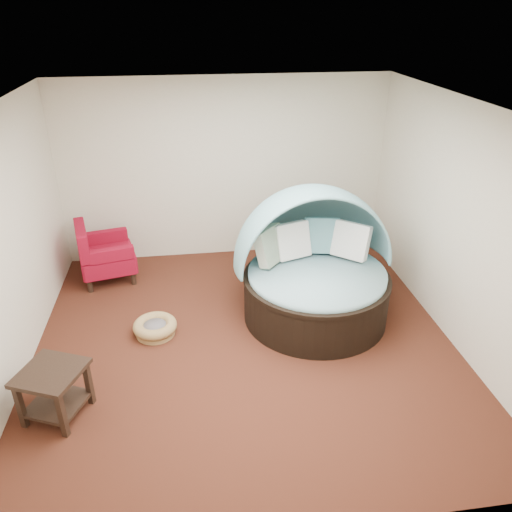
{
  "coord_description": "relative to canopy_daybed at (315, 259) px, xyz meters",
  "views": [
    {
      "loc": [
        -0.56,
        -4.92,
        3.72
      ],
      "look_at": [
        0.22,
        0.6,
        0.86
      ],
      "focal_mm": 35.0,
      "sensor_mm": 36.0,
      "label": 1
    }
  ],
  "objects": [
    {
      "name": "floor",
      "position": [
        -0.97,
        -0.54,
        -0.79
      ],
      "size": [
        5.0,
        5.0,
        0.0
      ],
      "primitive_type": "plane",
      "color": "#492114",
      "rests_on": "ground"
    },
    {
      "name": "ceiling",
      "position": [
        -0.97,
        -0.54,
        2.01
      ],
      "size": [
        5.0,
        5.0,
        0.0
      ],
      "primitive_type": "plane",
      "rotation": [
        3.14,
        0.0,
        0.0
      ],
      "color": "white",
      "rests_on": "wall_back"
    },
    {
      "name": "red_armchair",
      "position": [
        -2.85,
        1.3,
        -0.38
      ],
      "size": [
        0.92,
        0.92,
        0.9
      ],
      "rotation": [
        0.0,
        0.0,
        0.23
      ],
      "color": "black",
      "rests_on": "floor"
    },
    {
      "name": "pet_basket",
      "position": [
        -2.06,
        -0.22,
        -0.7
      ],
      "size": [
        0.62,
        0.62,
        0.19
      ],
      "rotation": [
        0.0,
        0.0,
        -0.15
      ],
      "color": "brown",
      "rests_on": "floor"
    },
    {
      "name": "wall_back",
      "position": [
        -0.97,
        1.96,
        0.61
      ],
      "size": [
        5.0,
        0.0,
        5.0
      ],
      "primitive_type": "plane",
      "rotation": [
        1.57,
        0.0,
        0.0
      ],
      "color": "beige",
      "rests_on": "floor"
    },
    {
      "name": "wall_front",
      "position": [
        -0.97,
        -3.04,
        0.61
      ],
      "size": [
        5.0,
        0.0,
        5.0
      ],
      "primitive_type": "plane",
      "rotation": [
        -1.57,
        0.0,
        0.0
      ],
      "color": "beige",
      "rests_on": "floor"
    },
    {
      "name": "side_table",
      "position": [
        -2.97,
        -1.47,
        -0.44
      ],
      "size": [
        0.75,
        0.75,
        0.55
      ],
      "rotation": [
        0.0,
        0.0,
        -0.4
      ],
      "color": "black",
      "rests_on": "floor"
    },
    {
      "name": "canopy_daybed",
      "position": [
        0.0,
        0.0,
        0.0
      ],
      "size": [
        2.1,
        1.99,
        1.72
      ],
      "rotation": [
        0.0,
        0.0,
        0.07
      ],
      "color": "black",
      "rests_on": "floor"
    },
    {
      "name": "wall_left",
      "position": [
        -3.47,
        -0.54,
        0.61
      ],
      "size": [
        0.0,
        5.0,
        5.0
      ],
      "primitive_type": "plane",
      "rotation": [
        1.57,
        0.0,
        1.57
      ],
      "color": "beige",
      "rests_on": "floor"
    },
    {
      "name": "wall_right",
      "position": [
        1.53,
        -0.54,
        0.61
      ],
      "size": [
        0.0,
        5.0,
        5.0
      ],
      "primitive_type": "plane",
      "rotation": [
        1.57,
        0.0,
        -1.57
      ],
      "color": "beige",
      "rests_on": "floor"
    }
  ]
}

